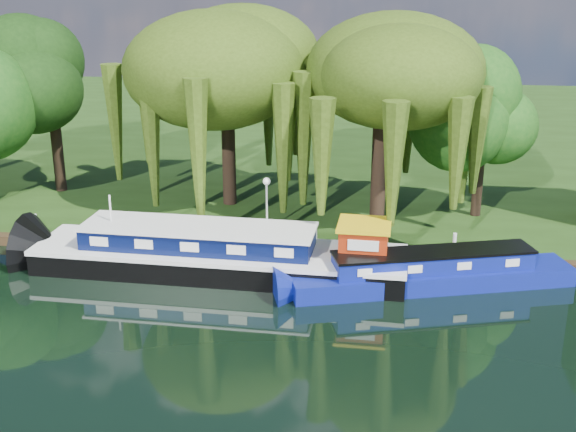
# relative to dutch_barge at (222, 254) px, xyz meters

# --- Properties ---
(ground) EXTENTS (120.00, 120.00, 0.00)m
(ground) POSITION_rel_dutch_barge_xyz_m (0.72, -6.25, -0.82)
(ground) COLOR black
(far_bank) EXTENTS (120.00, 52.00, 0.45)m
(far_bank) POSITION_rel_dutch_barge_xyz_m (0.72, 27.75, -0.59)
(far_bank) COLOR #1A320D
(far_bank) RESTS_ON ground
(dutch_barge) EXTENTS (15.72, 3.98, 3.30)m
(dutch_barge) POSITION_rel_dutch_barge_xyz_m (0.00, 0.00, 0.00)
(dutch_barge) COLOR black
(dutch_barge) RESTS_ON ground
(narrowboat) EXTENTS (11.51, 5.20, 1.67)m
(narrowboat) POSITION_rel_dutch_barge_xyz_m (8.69, -0.35, -0.22)
(narrowboat) COLOR navy
(narrowboat) RESTS_ON ground
(willow_left) EXTENTS (8.03, 8.03, 9.63)m
(willow_left) POSITION_rel_dutch_barge_xyz_m (-1.40, 8.09, 6.63)
(willow_left) COLOR black
(willow_left) RESTS_ON far_bank
(willow_right) EXTENTS (7.42, 7.42, 9.04)m
(willow_right) POSITION_rel_dutch_barge_xyz_m (6.35, 5.45, 6.23)
(willow_right) COLOR black
(willow_right) RESTS_ON far_bank
(tree_far_mid) EXTENTS (5.32, 5.32, 8.71)m
(tree_far_mid) POSITION_rel_dutch_barge_xyz_m (-11.26, 9.19, 5.64)
(tree_far_mid) COLOR black
(tree_far_mid) RESTS_ON far_bank
(tree_far_right) EXTENTS (4.40, 4.40, 7.20)m
(tree_far_right) POSITION_rel_dutch_barge_xyz_m (11.24, 7.86, 4.59)
(tree_far_right) COLOR black
(tree_far_right) RESTS_ON far_bank
(lamppost) EXTENTS (0.36, 0.36, 2.56)m
(lamppost) POSITION_rel_dutch_barge_xyz_m (1.22, 4.25, 1.60)
(lamppost) COLOR silver
(lamppost) RESTS_ON far_bank
(mooring_posts) EXTENTS (19.16, 0.16, 1.00)m
(mooring_posts) POSITION_rel_dutch_barge_xyz_m (0.22, 2.15, 0.13)
(mooring_posts) COLOR silver
(mooring_posts) RESTS_ON far_bank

